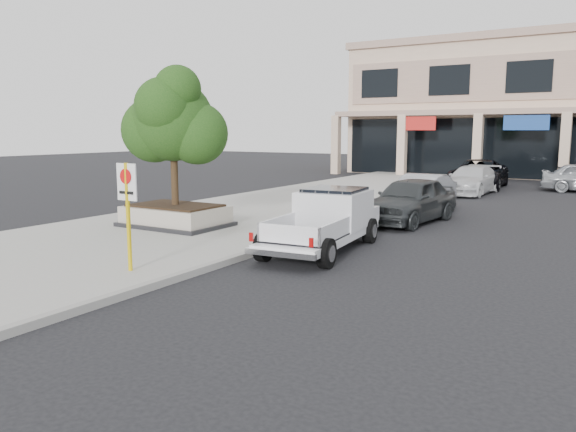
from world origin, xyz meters
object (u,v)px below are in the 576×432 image
object	(u,v)px
planter_tree	(180,121)
curb_car_b	(421,192)
no_parking_sign	(128,202)
curb_car_a	(410,200)
curb_car_c	(471,180)
curb_car_d	(479,174)
pickup_truck	(322,221)
planter	(176,216)

from	to	relation	value
planter_tree	curb_car_b	xyz separation A→B (m)	(4.92, 8.44, -2.71)
no_parking_sign	curb_car_a	size ratio (longest dim) A/B	0.50
curb_car_c	curb_car_d	bearing A→B (deg)	100.30
pickup_truck	curb_car_b	size ratio (longest dim) A/B	1.18
planter	planter_tree	distance (m)	2.95
planter_tree	curb_car_c	bearing A→B (deg)	71.06
curb_car_a	pickup_truck	bearing A→B (deg)	-87.72
pickup_truck	curb_car_d	xyz separation A→B (m)	(-0.33, 18.83, -0.01)
curb_car_c	curb_car_b	bearing A→B (deg)	-88.90
planter	no_parking_sign	world-z (taller)	no_parking_sign
planter	curb_car_b	bearing A→B (deg)	59.53
planter_tree	curb_car_a	bearing A→B (deg)	42.68
curb_car_b	curb_car_c	distance (m)	6.85
curb_car_d	pickup_truck	bearing A→B (deg)	-93.23
pickup_truck	curb_car_a	world-z (taller)	pickup_truck
planter	pickup_truck	distance (m)	5.38
no_parking_sign	curb_car_b	size ratio (longest dim) A/B	0.54
planter	pickup_truck	size ratio (longest dim) A/B	0.64
planter	curb_car_a	world-z (taller)	curb_car_a
no_parking_sign	curb_car_a	bearing A→B (deg)	75.42
planter_tree	curb_car_d	bearing A→B (deg)	75.06
planter	curb_car_a	distance (m)	7.85
curb_car_c	curb_car_d	xyz separation A→B (m)	(-0.35, 3.07, 0.09)
pickup_truck	curb_car_b	distance (m)	8.92
planter_tree	curb_car_c	xyz separation A→B (m)	(5.24, 15.28, -2.72)
curb_car_d	planter_tree	bearing A→B (deg)	-109.16
curb_car_b	curb_car_d	bearing A→B (deg)	94.04
curb_car_b	curb_car_c	size ratio (longest dim) A/B	0.89
curb_car_a	curb_car_c	distance (m)	10.11
no_parking_sign	curb_car_c	bearing A→B (deg)	83.62
no_parking_sign	curb_car_a	distance (m)	10.51
planter	planter_tree	world-z (taller)	planter_tree
pickup_truck	curb_car_c	size ratio (longest dim) A/B	1.05
planter	curb_car_d	xyz separation A→B (m)	(5.03, 18.50, 0.31)
curb_car_a	curb_car_b	xyz separation A→B (m)	(-0.70, 3.26, -0.08)
curb_car_b	curb_car_c	xyz separation A→B (m)	(0.32, 6.85, -0.01)
planter	curb_car_c	xyz separation A→B (m)	(5.38, 15.43, 0.22)
no_parking_sign	curb_car_d	size ratio (longest dim) A/B	0.41
curb_car_d	no_parking_sign	bearing A→B (deg)	-98.92
pickup_truck	curb_car_a	size ratio (longest dim) A/B	1.10
planter_tree	curb_car_b	bearing A→B (deg)	59.75
no_parking_sign	curb_car_d	distance (m)	23.40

